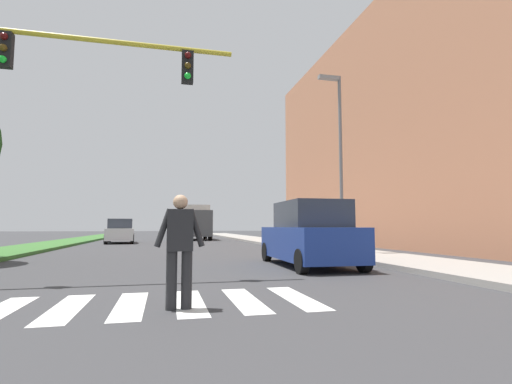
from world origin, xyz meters
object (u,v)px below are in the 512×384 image
street_lamp_right (339,146)px  pedestrian_performer (180,245)px  truck_box_delivery (196,221)px  sedan_midblock (120,232)px  suv_crossing (309,235)px

street_lamp_right → pedestrian_performer: (-6.89, -8.82, -3.66)m
pedestrian_performer → truck_box_delivery: size_ratio=0.27×
street_lamp_right → sedan_midblock: (-10.20, 14.53, -3.79)m
suv_crossing → sedan_midblock: suv_crossing is taller
street_lamp_right → pedestrian_performer: street_lamp_right is taller
street_lamp_right → pedestrian_performer: 11.77m
sedan_midblock → suv_crossing: bearing=-67.7°
street_lamp_right → pedestrian_performer: bearing=-128.0°
suv_crossing → truck_box_delivery: 23.91m
pedestrian_performer → truck_box_delivery: (2.55, 29.10, 0.70)m
sedan_midblock → truck_box_delivery: (5.86, 5.76, 0.83)m
street_lamp_right → truck_box_delivery: street_lamp_right is taller
pedestrian_performer → street_lamp_right: bearing=52.0°
suv_crossing → street_lamp_right: bearing=52.1°
sedan_midblock → truck_box_delivery: 8.26m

